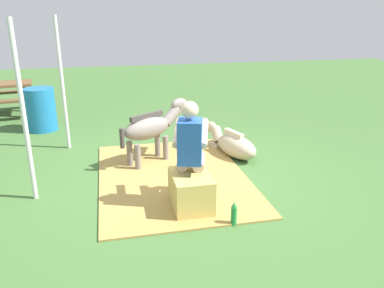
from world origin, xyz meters
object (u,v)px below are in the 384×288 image
object	(u,v)px
tent_pole_left	(24,115)
water_barrel	(41,109)
hay_bale	(191,191)
pony_lying	(233,144)
soda_bottle	(234,214)
pony_standing	(152,127)
tent_pole_right	(62,85)
person_seated	(191,148)

from	to	relation	value
tent_pole_left	water_barrel	bearing A→B (deg)	5.78
hay_bale	pony_lying	bearing A→B (deg)	-33.57
water_barrel	soda_bottle	bearing A→B (deg)	-148.85
hay_bale	tent_pole_left	size ratio (longest dim) A/B	0.29
hay_bale	pony_standing	size ratio (longest dim) A/B	0.54
water_barrel	hay_bale	bearing A→B (deg)	-149.76
tent_pole_right	water_barrel	bearing A→B (deg)	25.84
hay_bale	tent_pole_left	world-z (taller)	tent_pole_left
tent_pole_left	tent_pole_right	world-z (taller)	same
hay_bale	soda_bottle	size ratio (longest dim) A/B	2.25
pony_standing	pony_lying	xyz separation A→B (m)	(0.01, -1.33, -0.38)
hay_bale	person_seated	distance (m)	0.53
pony_lying	tent_pole_left	bearing A→B (deg)	107.32
hay_bale	person_seated	size ratio (longest dim) A/B	0.49
pony_lying	water_barrel	bearing A→B (deg)	56.25
water_barrel	pony_standing	bearing A→B (deg)	-138.51
person_seated	tent_pole_left	world-z (taller)	tent_pole_left
water_barrel	tent_pole_left	xyz separation A→B (m)	(-3.11, -0.32, 0.69)
person_seated	soda_bottle	bearing A→B (deg)	-151.79
person_seated	soda_bottle	size ratio (longest dim) A/B	4.63
person_seated	pony_standing	xyz separation A→B (m)	(1.44, 0.30, -0.15)
soda_bottle	pony_standing	bearing A→B (deg)	17.27
pony_lying	soda_bottle	world-z (taller)	pony_lying
person_seated	tent_pole_left	xyz separation A→B (m)	(0.52, 1.93, 0.39)
pony_lying	soda_bottle	bearing A→B (deg)	162.03
water_barrel	tent_pole_left	size ratio (longest dim) A/B	0.38
soda_bottle	pony_lying	bearing A→B (deg)	-17.97
person_seated	pony_lying	xyz separation A→B (m)	(1.45, -1.03, -0.53)
person_seated	tent_pole_right	world-z (taller)	tent_pole_right
pony_standing	soda_bottle	world-z (taller)	pony_standing
soda_bottle	tent_pole_right	xyz separation A→B (m)	(3.07, 2.00, 0.97)
pony_standing	pony_lying	bearing A→B (deg)	-89.66
soda_bottle	tent_pole_left	distance (m)	2.75
soda_bottle	tent_pole_left	size ratio (longest dim) A/B	0.13
pony_standing	soda_bottle	xyz separation A→B (m)	(-2.10, -0.65, -0.43)
hay_bale	soda_bottle	xyz separation A→B (m)	(-0.50, -0.38, -0.08)
water_barrel	tent_pole_right	distance (m)	1.52
hay_bale	person_seated	world-z (taller)	person_seated
tent_pole_left	soda_bottle	bearing A→B (deg)	-117.36
person_seated	soda_bottle	xyz separation A→B (m)	(-0.66, -0.35, -0.58)
pony_standing	pony_lying	world-z (taller)	pony_standing
hay_bale	pony_standing	xyz separation A→B (m)	(1.60, 0.27, 0.35)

